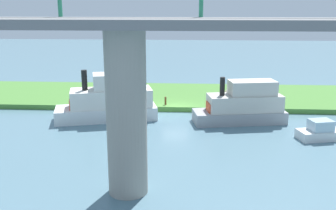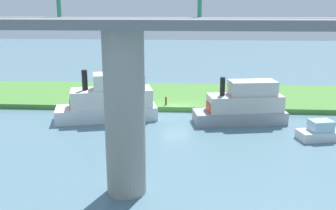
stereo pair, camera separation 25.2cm
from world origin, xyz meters
TOP-DOWN VIEW (x-y plane):
  - ground_plane at (0.00, 0.00)m, footprint 160.00×160.00m
  - grassy_bank at (0.00, -6.00)m, footprint 80.00×12.00m
  - bridge_pylon at (1.90, 17.26)m, footprint 2.22×2.22m
  - bridge_span at (1.90, 17.24)m, footprint 55.89×4.30m
  - person_on_bank at (-5.10, -1.77)m, footprint 0.50×0.50m
  - mooring_post at (1.04, -0.91)m, footprint 0.20×0.20m
  - motorboat_red at (5.97, 2.84)m, footprint 9.66×5.29m
  - riverboat_paddlewheel at (-6.20, 3.05)m, footprint 8.54×4.12m
  - skiff_small at (-12.30, 7.21)m, footprint 5.00×2.75m

SIDE VIEW (x-z plane):
  - ground_plane at x=0.00m, z-range 0.00..0.00m
  - grassy_bank at x=0.00m, z-range 0.00..0.50m
  - skiff_small at x=-12.30m, z-range -0.23..1.35m
  - mooring_post at x=1.04m, z-range 0.50..1.32m
  - person_on_bank at x=-5.10m, z-range 0.51..1.90m
  - riverboat_paddlewheel at x=-6.20m, z-range -0.54..3.64m
  - motorboat_red at x=5.97m, z-range -0.61..4.08m
  - bridge_pylon at x=1.90m, z-range 0.00..9.23m
  - bridge_span at x=1.90m, z-range 8.11..11.36m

